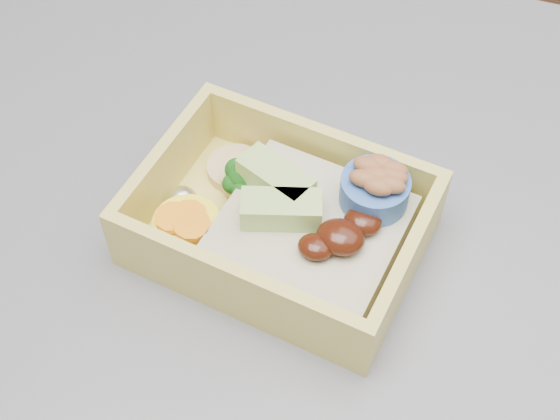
% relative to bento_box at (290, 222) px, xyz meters
% --- Properties ---
extents(bento_box, '(0.17, 0.13, 0.06)m').
position_rel_bento_box_xyz_m(bento_box, '(0.00, 0.00, 0.00)').
color(bento_box, '#D4C457').
rests_on(bento_box, island).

